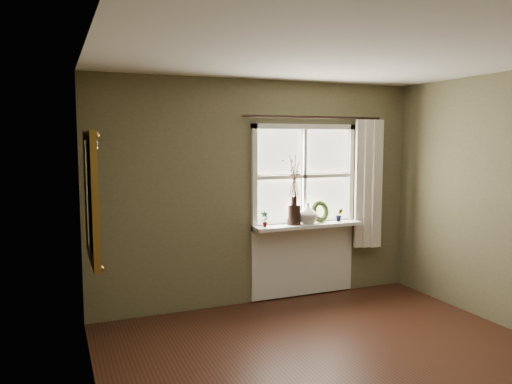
{
  "coord_description": "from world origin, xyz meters",
  "views": [
    {
      "loc": [
        -2.25,
        -3.07,
        1.93
      ],
      "look_at": [
        -0.35,
        1.55,
        1.39
      ],
      "focal_mm": 35.0,
      "sensor_mm": 36.0,
      "label": 1
    }
  ],
  "objects": [
    {
      "name": "wall_back",
      "position": [
        0.0,
        2.3,
        1.3
      ],
      "size": [
        4.0,
        0.1,
        2.6
      ],
      "primitive_type": "cube",
      "color": "brown",
      "rests_on": "ground"
    },
    {
      "name": "ceiling",
      "position": [
        0.0,
        0.0,
        2.6
      ],
      "size": [
        4.5,
        4.5,
        0.0
      ],
      "primitive_type": "plane",
      "color": "silver",
      "rests_on": "ground"
    },
    {
      "name": "window_sill",
      "position": [
        0.55,
        2.12,
        0.9
      ],
      "size": [
        1.36,
        0.26,
        0.04
      ],
      "primitive_type": "cube",
      "color": "silver",
      "rests_on": "wall_back"
    },
    {
      "name": "curtain_rod",
      "position": [
        0.65,
        2.17,
        2.18
      ],
      "size": [
        1.84,
        0.03,
        0.03
      ],
      "primitive_type": "cylinder",
      "rotation": [
        0.0,
        1.57,
        0.0
      ],
      "color": "black",
      "rests_on": "wall_back"
    },
    {
      "name": "wreath",
      "position": [
        0.74,
        2.16,
        1.02
      ],
      "size": [
        0.29,
        0.18,
        0.28
      ],
      "primitive_type": "torus",
      "rotation": [
        1.36,
        0.0,
        0.26
      ],
      "color": "#31441E",
      "rests_on": "window_sill"
    },
    {
      "name": "wall_left",
      "position": [
        -2.05,
        0.0,
        1.3
      ],
      "size": [
        0.1,
        4.5,
        2.6
      ],
      "primitive_type": "cube",
      "color": "brown",
      "rests_on": "ground"
    },
    {
      "name": "dark_jug",
      "position": [
        0.36,
        2.12,
        1.04
      ],
      "size": [
        0.2,
        0.2,
        0.24
      ],
      "primitive_type": "cylinder",
      "rotation": [
        0.0,
        0.0,
        0.23
      ],
      "color": "black",
      "rests_on": "window_sill"
    },
    {
      "name": "gilt_mirror",
      "position": [
        -1.96,
        1.25,
        1.45
      ],
      "size": [
        0.1,
        0.92,
        1.09
      ],
      "color": "white",
      "rests_on": "wall_left"
    },
    {
      "name": "cream_vase",
      "position": [
        0.55,
        2.12,
        1.04
      ],
      "size": [
        0.27,
        0.27,
        0.25
      ],
      "primitive_type": "imported",
      "rotation": [
        0.0,
        0.0,
        -0.15
      ],
      "color": "beige",
      "rests_on": "window_sill"
    },
    {
      "name": "window_frame",
      "position": [
        0.55,
        2.23,
        1.48
      ],
      "size": [
        1.36,
        0.06,
        1.24
      ],
      "color": "silver",
      "rests_on": "wall_back"
    },
    {
      "name": "potted_plant_left",
      "position": [
        -0.01,
        2.12,
        1.01
      ],
      "size": [
        0.11,
        0.08,
        0.18
      ],
      "primitive_type": "imported",
      "rotation": [
        0.0,
        0.0,
        -0.18
      ],
      "color": "#31441E",
      "rests_on": "window_sill"
    },
    {
      "name": "window_apron",
      "position": [
        0.55,
        2.23,
        0.46
      ],
      "size": [
        1.36,
        0.04,
        0.88
      ],
      "primitive_type": "cube",
      "color": "silver",
      "rests_on": "ground"
    },
    {
      "name": "potted_plant_right",
      "position": [
        0.99,
        2.12,
        1.0
      ],
      "size": [
        0.11,
        0.1,
        0.16
      ],
      "primitive_type": "imported",
      "rotation": [
        0.0,
        0.0,
        -0.41
      ],
      "color": "#31441E",
      "rests_on": "window_sill"
    },
    {
      "name": "curtain",
      "position": [
        1.39,
        2.13,
        1.37
      ],
      "size": [
        0.36,
        0.12,
        1.59
      ],
      "primitive_type": "cube",
      "color": "beige",
      "rests_on": "wall_back"
    }
  ]
}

